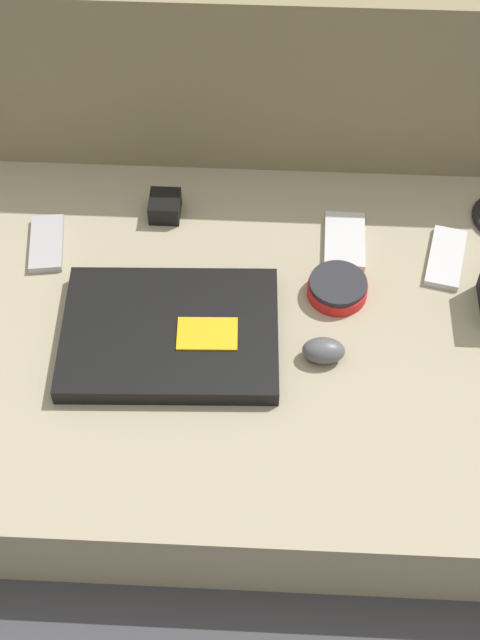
# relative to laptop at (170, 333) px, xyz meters

# --- Properties ---
(ground_plane) EXTENTS (8.00, 8.00, 0.00)m
(ground_plane) POSITION_rel_laptop_xyz_m (0.10, 0.03, -0.16)
(ground_plane) COLOR #38383D
(couch_seat) EXTENTS (1.12, 0.71, 0.15)m
(couch_seat) POSITION_rel_laptop_xyz_m (0.10, 0.03, -0.09)
(couch_seat) COLOR gray
(couch_seat) RESTS_ON ground_plane
(couch_backrest) EXTENTS (1.12, 0.20, 0.48)m
(couch_backrest) POSITION_rel_laptop_xyz_m (0.10, 0.48, 0.08)
(couch_backrest) COLOR #756B4C
(couch_backrest) RESTS_ON ground_plane
(laptop) EXTENTS (0.33, 0.25, 0.03)m
(laptop) POSITION_rel_laptop_xyz_m (0.00, 0.00, 0.00)
(laptop) COLOR black
(laptop) RESTS_ON couch_seat
(computer_mouse) EXTENTS (0.06, 0.04, 0.04)m
(computer_mouse) POSITION_rel_laptop_xyz_m (0.23, -0.02, 0.00)
(computer_mouse) COLOR #4C4C51
(computer_mouse) RESTS_ON couch_seat
(speaker_puck) EXTENTS (0.09, 0.09, 0.03)m
(speaker_puck) POSITION_rel_laptop_xyz_m (0.25, 0.10, 0.00)
(speaker_puck) COLOR red
(speaker_puck) RESTS_ON couch_seat
(phone_silver) EXTENTS (0.07, 0.12, 0.01)m
(phone_silver) POSITION_rel_laptop_xyz_m (-0.22, 0.18, -0.01)
(phone_silver) COLOR #99999E
(phone_silver) RESTS_ON couch_seat
(phone_black) EXTENTS (0.07, 0.12, 0.01)m
(phone_black) POSITION_rel_laptop_xyz_m (0.27, 0.21, -0.01)
(phone_black) COLOR #B7B7BC
(phone_black) RESTS_ON couch_seat
(phone_small) EXTENTS (0.08, 0.14, 0.01)m
(phone_small) POSITION_rel_laptop_xyz_m (0.43, 0.18, -0.01)
(phone_small) COLOR #B7B7BC
(phone_small) RESTS_ON couch_seat
(charger_brick) EXTENTS (0.05, 0.06, 0.04)m
(charger_brick) POSITION_rel_laptop_xyz_m (-0.03, 0.27, 0.00)
(charger_brick) COLOR black
(charger_brick) RESTS_ON couch_seat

